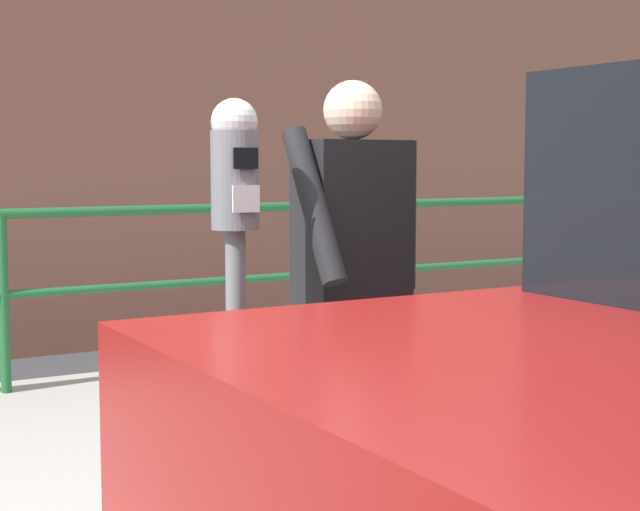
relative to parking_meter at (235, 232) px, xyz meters
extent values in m
cube|color=#ADA8A0|center=(-0.23, 1.40, -1.19)|extent=(36.00, 3.35, 0.15)
cylinder|color=slate|center=(0.00, 0.00, -0.55)|extent=(0.07, 0.07, 1.13)
cylinder|color=slate|center=(0.00, 0.00, 0.18)|extent=(0.16, 0.16, 0.33)
sphere|color=silver|center=(0.00, 0.00, 0.37)|extent=(0.16, 0.16, 0.16)
cube|color=black|center=(0.00, -0.08, 0.25)|extent=(0.09, 0.01, 0.07)
cube|color=white|center=(0.00, -0.08, 0.12)|extent=(0.10, 0.01, 0.09)
cylinder|color=#1E233F|center=(0.65, 0.15, -0.71)|extent=(0.15, 0.15, 0.82)
cylinder|color=#1E233F|center=(0.45, 0.13, -0.71)|extent=(0.15, 0.15, 0.82)
cube|color=black|center=(0.55, 0.14, 0.01)|extent=(0.45, 0.26, 0.62)
sphere|color=beige|center=(0.55, 0.14, 0.43)|extent=(0.22, 0.22, 0.22)
cylinder|color=black|center=(0.80, 0.17, 0.03)|extent=(0.09, 0.09, 0.58)
cylinder|color=black|center=(0.30, 0.00, 0.08)|extent=(0.13, 0.34, 0.56)
cylinder|color=#1E602D|center=(-0.23, 2.78, -0.07)|extent=(24.00, 0.06, 0.06)
cylinder|color=#1E602D|center=(-0.23, 2.78, -0.54)|extent=(24.00, 0.05, 0.05)
cylinder|color=#1E602D|center=(-0.23, 2.78, -0.59)|extent=(0.06, 0.06, 1.05)
cylinder|color=#1E602D|center=(2.17, 2.78, -0.59)|extent=(0.06, 0.06, 1.05)
cylinder|color=#1E602D|center=(4.57, 2.78, -0.59)|extent=(0.06, 0.06, 1.05)
camera|label=1|loc=(-1.35, -2.99, 0.24)|focal=54.29mm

